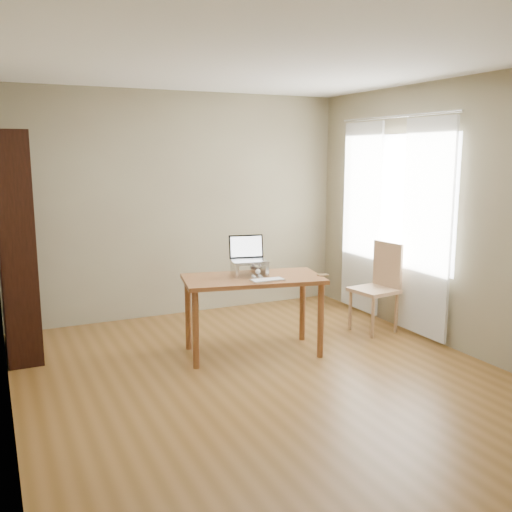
{
  "coord_description": "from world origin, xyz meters",
  "views": [
    {
      "loc": [
        -2.05,
        -4.16,
        1.9
      ],
      "look_at": [
        0.19,
        0.58,
        0.95
      ],
      "focal_mm": 40.0,
      "sensor_mm": 36.0,
      "label": 1
    }
  ],
  "objects_px": {
    "bookshelf": "(17,245)",
    "cat": "(252,268)",
    "desk": "(253,288)",
    "chair": "(380,284)",
    "laptop": "(247,255)",
    "keyboard": "(267,280)"
  },
  "relations": [
    {
      "from": "laptop",
      "to": "keyboard",
      "type": "bearing_deg",
      "value": -72.06
    },
    {
      "from": "chair",
      "to": "desk",
      "type": "bearing_deg",
      "value": 174.75
    },
    {
      "from": "cat",
      "to": "chair",
      "type": "height_order",
      "value": "chair"
    },
    {
      "from": "desk",
      "to": "cat",
      "type": "height_order",
      "value": "cat"
    },
    {
      "from": "desk",
      "to": "laptop",
      "type": "bearing_deg",
      "value": 101.21
    },
    {
      "from": "laptop",
      "to": "chair",
      "type": "bearing_deg",
      "value": 8.47
    },
    {
      "from": "chair",
      "to": "bookshelf",
      "type": "bearing_deg",
      "value": 158.29
    },
    {
      "from": "bookshelf",
      "to": "desk",
      "type": "bearing_deg",
      "value": -25.32
    },
    {
      "from": "cat",
      "to": "bookshelf",
      "type": "bearing_deg",
      "value": 169.89
    },
    {
      "from": "bookshelf",
      "to": "chair",
      "type": "xyz_separation_m",
      "value": [
        3.53,
        -0.88,
        -0.53
      ]
    },
    {
      "from": "desk",
      "to": "chair",
      "type": "distance_m",
      "value": 1.54
    },
    {
      "from": "laptop",
      "to": "keyboard",
      "type": "xyz_separation_m",
      "value": [
        0.04,
        -0.36,
        -0.18
      ]
    },
    {
      "from": "laptop",
      "to": "cat",
      "type": "bearing_deg",
      "value": -26.94
    },
    {
      "from": "desk",
      "to": "laptop",
      "type": "relative_size",
      "value": 3.71
    },
    {
      "from": "cat",
      "to": "chair",
      "type": "distance_m",
      "value": 1.53
    },
    {
      "from": "desk",
      "to": "laptop",
      "type": "distance_m",
      "value": 0.33
    },
    {
      "from": "desk",
      "to": "chair",
      "type": "relative_size",
      "value": 1.46
    },
    {
      "from": "desk",
      "to": "cat",
      "type": "bearing_deg",
      "value": 82.86
    },
    {
      "from": "keyboard",
      "to": "laptop",
      "type": "bearing_deg",
      "value": 98.98
    },
    {
      "from": "bookshelf",
      "to": "cat",
      "type": "height_order",
      "value": "bookshelf"
    },
    {
      "from": "keyboard",
      "to": "cat",
      "type": "height_order",
      "value": "cat"
    },
    {
      "from": "keyboard",
      "to": "chair",
      "type": "relative_size",
      "value": 0.33
    }
  ]
}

